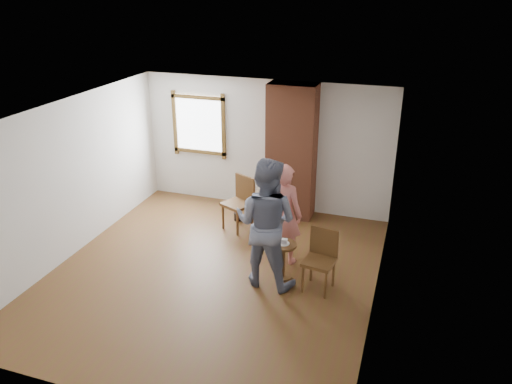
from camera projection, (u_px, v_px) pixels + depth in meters
ground at (213, 273)px, 7.95m from camera, size 5.50×5.50×0.00m
room_shell at (221, 154)px, 7.78m from camera, size 5.04×5.52×2.62m
brick_chimney at (292, 152)px, 9.44m from camera, size 0.90×0.50×2.60m
stoneware_crock at (259, 203)px, 9.96m from camera, size 0.39×0.39×0.41m
dark_pot at (238, 216)px, 9.68m from camera, size 0.20×0.20×0.15m
dining_chair_left at (240, 200)px, 9.22m from camera, size 0.62×0.62×1.00m
dining_chair_right at (321, 256)px, 7.41m from camera, size 0.50×0.50×0.95m
side_table at (283, 255)px, 7.69m from camera, size 0.40×0.40×0.60m
cake_plate at (284, 243)px, 7.61m from camera, size 0.18×0.18×0.01m
cake_slice at (284, 242)px, 7.60m from camera, size 0.08×0.07×0.06m
man at (266, 223)px, 7.35m from camera, size 1.05×0.86×2.02m
person_pink at (284, 214)px, 8.00m from camera, size 0.69×0.52×1.70m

